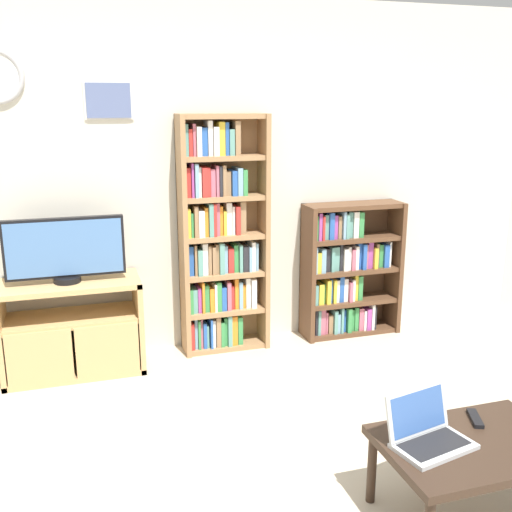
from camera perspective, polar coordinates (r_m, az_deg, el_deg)
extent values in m
cube|color=beige|center=(4.53, -5.56, 7.30)|extent=(5.65, 0.06, 2.60)
cube|color=silver|center=(4.37, -13.88, 14.19)|extent=(0.33, 0.01, 0.26)
cube|color=slate|center=(4.37, -13.88, 14.19)|extent=(0.30, 0.02, 0.23)
cube|color=tan|center=(4.44, -23.00, -6.88)|extent=(0.04, 0.44, 0.67)
cube|color=tan|center=(4.43, -11.13, -6.01)|extent=(0.04, 0.44, 0.67)
cube|color=tan|center=(4.31, -17.38, -2.56)|extent=(0.95, 0.44, 0.04)
cube|color=tan|center=(4.53, -16.77, -10.21)|extent=(0.95, 0.44, 0.04)
cube|color=tan|center=(4.39, -17.14, -5.66)|extent=(0.88, 0.40, 0.04)
cube|color=tan|center=(4.27, -19.90, -9.12)|extent=(0.42, 0.02, 0.36)
cube|color=tan|center=(4.26, -13.95, -8.69)|extent=(0.42, 0.02, 0.36)
cylinder|color=black|center=(4.29, -17.52, -2.13)|extent=(0.18, 0.18, 0.04)
cube|color=black|center=(4.23, -17.75, 0.78)|extent=(0.79, 0.05, 0.41)
cube|color=#4770A8|center=(4.20, -17.75, 0.69)|extent=(0.75, 0.01, 0.37)
cube|color=#9E754C|center=(4.40, -6.96, 1.62)|extent=(0.04, 0.25, 1.78)
cube|color=#9E754C|center=(4.55, 0.70, 2.15)|extent=(0.04, 0.25, 1.78)
cube|color=#9E754C|center=(4.58, -3.43, 2.20)|extent=(0.65, 0.02, 1.78)
cube|color=#9E754C|center=(4.73, -2.92, -8.46)|extent=(0.58, 0.22, 0.04)
cube|color=#9E754C|center=(4.63, -2.97, -5.14)|extent=(0.58, 0.22, 0.04)
cube|color=#9E754C|center=(4.54, -3.02, -1.69)|extent=(0.58, 0.22, 0.04)
cube|color=#9E754C|center=(4.46, -3.07, 1.90)|extent=(0.58, 0.22, 0.04)
cube|color=#9E754C|center=(4.41, -3.12, 5.58)|extent=(0.58, 0.22, 0.04)
cube|color=#9E754C|center=(4.37, -3.17, 9.35)|extent=(0.58, 0.22, 0.04)
cube|color=#9E754C|center=(4.36, -3.23, 13.16)|extent=(0.58, 0.22, 0.04)
cube|color=red|center=(4.64, -6.23, -7.36)|extent=(0.03, 0.17, 0.21)
cube|color=#759EB7|center=(4.65, -5.88, -7.14)|extent=(0.02, 0.16, 0.24)
cube|color=#388947|center=(4.65, -5.60, -7.21)|extent=(0.02, 0.18, 0.23)
cube|color=#B75B70|center=(4.66, -5.35, -7.13)|extent=(0.02, 0.15, 0.23)
cube|color=#2856A8|center=(4.66, -5.06, -7.28)|extent=(0.02, 0.17, 0.20)
cube|color=#5B9389|center=(4.67, -4.74, -7.37)|extent=(0.02, 0.16, 0.18)
cube|color=#2856A8|center=(4.66, -4.46, -7.08)|extent=(0.02, 0.20, 0.23)
cube|color=white|center=(4.67, -4.20, -7.11)|extent=(0.02, 0.17, 0.22)
cube|color=#93704C|center=(4.67, -3.81, -6.95)|extent=(0.03, 0.18, 0.24)
cube|color=#388947|center=(4.69, -3.42, -7.16)|extent=(0.03, 0.18, 0.20)
cube|color=#388947|center=(4.69, -3.10, -6.94)|extent=(0.02, 0.16, 0.23)
cube|color=#5B9389|center=(4.69, -2.74, -6.84)|extent=(0.03, 0.19, 0.24)
cube|color=orange|center=(4.71, -2.28, -6.82)|extent=(0.04, 0.18, 0.23)
cube|color=#388947|center=(4.72, -1.74, -6.84)|extent=(0.04, 0.17, 0.22)
cube|color=#388947|center=(4.54, -6.34, -4.11)|extent=(0.03, 0.18, 0.19)
cube|color=#5B9389|center=(4.55, -5.96, -4.07)|extent=(0.03, 0.17, 0.18)
cube|color=#9E4293|center=(4.56, -5.57, -3.98)|extent=(0.02, 0.17, 0.19)
cube|color=orange|center=(4.55, -5.24, -3.71)|extent=(0.02, 0.19, 0.24)
cube|color=#388947|center=(4.57, -4.88, -3.84)|extent=(0.03, 0.17, 0.21)
cube|color=orange|center=(4.58, -4.41, -3.97)|extent=(0.03, 0.18, 0.18)
cube|color=white|center=(4.57, -4.08, -3.75)|extent=(0.02, 0.19, 0.21)
cube|color=#388947|center=(4.58, -3.75, -3.64)|extent=(0.04, 0.18, 0.23)
cube|color=#2856A8|center=(4.59, -3.29, -3.85)|extent=(0.04, 0.18, 0.18)
cube|color=#B75B70|center=(4.60, -2.82, -3.59)|extent=(0.03, 0.18, 0.22)
cube|color=red|center=(4.62, -2.45, -3.74)|extent=(0.02, 0.16, 0.18)
cube|color=orange|center=(4.61, -2.08, -3.40)|extent=(0.03, 0.16, 0.24)
cube|color=#759EB7|center=(4.62, -1.70, -3.53)|extent=(0.03, 0.18, 0.21)
cube|color=orange|center=(4.64, -1.38, -3.64)|extent=(0.02, 0.16, 0.18)
cube|color=white|center=(4.64, -1.00, -3.31)|extent=(0.03, 0.17, 0.24)
cube|color=white|center=(4.64, -0.48, -3.32)|extent=(0.04, 0.19, 0.23)
cube|color=#2856A8|center=(4.46, -6.37, -0.32)|extent=(0.04, 0.15, 0.22)
cube|color=#93704C|center=(4.46, -5.93, -0.25)|extent=(0.02, 0.17, 0.23)
cube|color=#5B9389|center=(4.47, -5.53, -0.46)|extent=(0.03, 0.19, 0.19)
cube|color=white|center=(4.48, -5.04, -0.13)|extent=(0.04, 0.17, 0.24)
cube|color=#93704C|center=(4.48, -4.62, -0.23)|extent=(0.02, 0.18, 0.22)
cube|color=#93704C|center=(4.49, -4.24, -0.25)|extent=(0.03, 0.19, 0.21)
cube|color=#93704C|center=(4.50, -3.90, -0.12)|extent=(0.03, 0.16, 0.22)
cube|color=#5B9389|center=(4.50, -3.49, -0.05)|extent=(0.03, 0.19, 0.23)
cube|color=#759EB7|center=(4.52, -3.12, -0.15)|extent=(0.03, 0.16, 0.21)
cube|color=red|center=(4.53, -2.61, -0.25)|extent=(0.04, 0.16, 0.19)
cube|color=#388947|center=(4.54, -2.12, -0.07)|extent=(0.03, 0.15, 0.21)
cube|color=#5B9389|center=(4.54, -1.69, -0.05)|extent=(0.02, 0.18, 0.21)
cube|color=#232328|center=(4.55, -1.23, -0.09)|extent=(0.04, 0.17, 0.20)
cube|color=#759EB7|center=(4.56, -0.82, -0.12)|extent=(0.02, 0.19, 0.19)
cube|color=white|center=(4.57, -0.49, 0.14)|extent=(0.03, 0.17, 0.22)
cube|color=#759EB7|center=(4.58, -0.16, 0.10)|extent=(0.02, 0.16, 0.21)
cube|color=gold|center=(4.39, -6.57, 3.27)|extent=(0.02, 0.18, 0.21)
cube|color=#388947|center=(4.40, -6.26, 3.07)|extent=(0.02, 0.16, 0.18)
cube|color=#93704C|center=(4.40, -5.91, 3.40)|extent=(0.03, 0.19, 0.23)
cube|color=white|center=(4.41, -5.41, 3.21)|extent=(0.04, 0.19, 0.19)
cube|color=orange|center=(4.42, -4.94, 3.37)|extent=(0.03, 0.17, 0.21)
cube|color=#5B9389|center=(4.42, -4.51, 3.56)|extent=(0.03, 0.20, 0.24)
cube|color=red|center=(4.42, -4.16, 3.58)|extent=(0.02, 0.20, 0.24)
cube|color=#B75B70|center=(4.44, -3.85, 3.62)|extent=(0.03, 0.16, 0.24)
cube|color=orange|center=(4.45, -3.52, 3.50)|extent=(0.02, 0.15, 0.22)
cube|color=gold|center=(4.45, -3.19, 3.28)|extent=(0.02, 0.17, 0.18)
cube|color=white|center=(4.46, -2.77, 3.69)|extent=(0.04, 0.15, 0.24)
cube|color=white|center=(4.47, -2.38, 3.52)|extent=(0.02, 0.16, 0.21)
cube|color=red|center=(4.47, -1.98, 3.53)|extent=(0.03, 0.19, 0.21)
cube|color=#93704C|center=(4.48, -1.48, 3.78)|extent=(0.04, 0.17, 0.24)
cube|color=red|center=(4.35, -6.63, 7.02)|extent=(0.03, 0.16, 0.21)
cube|color=#9E4293|center=(4.35, -6.24, 7.25)|extent=(0.02, 0.18, 0.24)
cube|color=#759EB7|center=(4.35, -5.88, 7.23)|extent=(0.03, 0.20, 0.24)
cube|color=white|center=(4.36, -5.56, 7.10)|extent=(0.02, 0.16, 0.21)
cube|color=red|center=(4.36, -5.13, 7.09)|extent=(0.04, 0.19, 0.21)
cube|color=red|center=(4.37, -4.73, 7.11)|extent=(0.02, 0.18, 0.21)
cube|color=#B75B70|center=(4.38, -4.33, 7.05)|extent=(0.03, 0.17, 0.20)
cube|color=#B75B70|center=(4.39, -3.91, 7.22)|extent=(0.02, 0.18, 0.22)
cube|color=#232328|center=(4.39, -3.60, 7.21)|extent=(0.02, 0.18, 0.22)
cube|color=#93704C|center=(4.40, -3.25, 7.26)|extent=(0.03, 0.17, 0.22)
cube|color=#93704C|center=(4.41, -2.84, 7.00)|extent=(0.03, 0.16, 0.18)
cube|color=#2856A8|center=(4.42, -2.31, 7.03)|extent=(0.04, 0.19, 0.18)
cube|color=#759EB7|center=(4.43, -1.79, 7.17)|extent=(0.04, 0.19, 0.20)
cube|color=#388947|center=(4.44, -1.33, 7.11)|extent=(0.03, 0.19, 0.19)
cube|color=#5B9389|center=(4.32, -6.80, 10.92)|extent=(0.03, 0.15, 0.22)
cube|color=red|center=(4.33, -6.41, 10.71)|extent=(0.03, 0.15, 0.19)
cube|color=#B75B70|center=(4.33, -6.06, 10.96)|extent=(0.02, 0.16, 0.22)
cube|color=white|center=(4.33, -5.65, 10.84)|extent=(0.03, 0.19, 0.20)
cube|color=#2856A8|center=(4.34, -5.11, 10.82)|extent=(0.04, 0.16, 0.20)
cube|color=white|center=(4.35, -4.58, 11.15)|extent=(0.03, 0.17, 0.24)
cube|color=white|center=(4.35, -4.05, 10.88)|extent=(0.04, 0.20, 0.20)
cube|color=gold|center=(4.37, -3.48, 11.13)|extent=(0.04, 0.16, 0.24)
cube|color=#2856A8|center=(4.38, -3.00, 11.11)|extent=(0.03, 0.16, 0.23)
cube|color=#5B9389|center=(4.39, -2.55, 10.81)|extent=(0.04, 0.18, 0.18)
cube|color=#93704C|center=(4.39, -2.02, 11.19)|extent=(0.04, 0.19, 0.24)
cube|color=brown|center=(4.75, 4.95, -1.69)|extent=(0.04, 0.27, 1.08)
cube|color=brown|center=(5.08, 12.99, -0.94)|extent=(0.04, 0.27, 1.08)
cube|color=brown|center=(5.01, 8.48, -0.94)|extent=(0.80, 0.02, 1.08)
cube|color=brown|center=(5.07, 8.87, -7.01)|extent=(0.73, 0.23, 0.04)
cube|color=brown|center=(4.98, 8.98, -4.21)|extent=(0.73, 0.23, 0.04)
cube|color=brown|center=(4.90, 9.10, -1.31)|extent=(0.73, 0.23, 0.04)
cube|color=brown|center=(4.84, 9.23, 1.68)|extent=(0.73, 0.23, 0.04)
cube|color=brown|center=(4.79, 9.36, 4.73)|extent=(0.73, 0.23, 0.04)
cube|color=#9E4293|center=(4.90, 5.15, -6.08)|extent=(0.02, 0.16, 0.21)
cube|color=#232328|center=(4.91, 5.43, -6.08)|extent=(0.02, 0.17, 0.21)
cube|color=#5B9389|center=(4.92, 5.69, -6.07)|extent=(0.02, 0.18, 0.21)
cube|color=#B75B70|center=(4.93, 6.07, -5.98)|extent=(0.04, 0.17, 0.21)
cube|color=#B75B70|center=(4.95, 6.42, -6.10)|extent=(0.02, 0.16, 0.18)
cube|color=#93704C|center=(4.97, 6.76, -6.20)|extent=(0.04, 0.18, 0.16)
cube|color=#5B9389|center=(4.97, 7.19, -5.96)|extent=(0.03, 0.20, 0.20)
cube|color=#759EB7|center=(4.99, 7.49, -6.10)|extent=(0.03, 0.19, 0.16)
cube|color=#5B9389|center=(4.99, 7.78, -5.79)|extent=(0.02, 0.20, 0.22)
cube|color=#2856A8|center=(5.01, 8.02, -5.87)|extent=(0.03, 0.17, 0.19)
cube|color=#388947|center=(5.01, 8.45, -5.77)|extent=(0.03, 0.21, 0.20)
cube|color=#388947|center=(5.04, 8.77, -5.80)|extent=(0.03, 0.17, 0.18)
cube|color=#388947|center=(5.05, 9.15, -5.68)|extent=(0.03, 0.18, 0.20)
cube|color=#B75B70|center=(5.07, 9.57, -5.68)|extent=(0.04, 0.18, 0.19)
cube|color=white|center=(5.08, 9.90, -5.77)|extent=(0.02, 0.20, 0.17)
cube|color=#9E4293|center=(5.09, 10.24, -5.65)|extent=(0.04, 0.20, 0.18)
cube|color=white|center=(5.10, 10.60, -5.43)|extent=(0.02, 0.21, 0.22)
cube|color=#232328|center=(5.12, 10.81, -5.50)|extent=(0.02, 0.19, 0.20)
cube|color=#5B9389|center=(4.82, 5.34, -3.48)|extent=(0.04, 0.20, 0.16)
cube|color=gold|center=(4.84, 5.84, -3.40)|extent=(0.04, 0.20, 0.17)
cube|color=#388947|center=(4.86, 6.16, -3.37)|extent=(0.02, 0.16, 0.16)
cube|color=gold|center=(4.85, 6.53, -3.16)|extent=(0.03, 0.20, 0.20)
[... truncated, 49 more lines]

